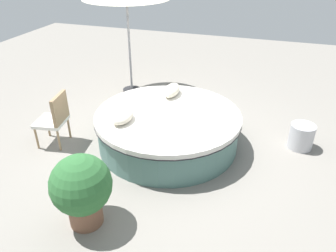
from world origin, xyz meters
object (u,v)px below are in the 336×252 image
(throw_pillow_1, at_px, (123,117))
(patio_chair, at_px, (55,117))
(throw_pillow_0, at_px, (172,90))
(side_table, at_px, (301,136))
(planter, at_px, (82,188))
(round_bed, at_px, (168,129))

(throw_pillow_1, relative_size, patio_chair, 0.52)
(throw_pillow_0, xyz_separation_m, side_table, (-0.12, -2.48, -0.52))
(throw_pillow_1, bearing_deg, planter, -173.55)
(throw_pillow_0, distance_m, throw_pillow_1, 1.34)
(round_bed, bearing_deg, throw_pillow_0, 12.46)
(planter, bearing_deg, throw_pillow_1, 6.45)
(throw_pillow_1, relative_size, planter, 0.49)
(round_bed, relative_size, throw_pillow_0, 4.62)
(side_table, bearing_deg, throw_pillow_0, 87.31)
(patio_chair, bearing_deg, throw_pillow_1, -95.72)
(round_bed, distance_m, patio_chair, 2.02)
(patio_chair, relative_size, planter, 0.95)
(planter, bearing_deg, throw_pillow_0, -5.46)
(throw_pillow_1, relative_size, side_table, 1.10)
(patio_chair, height_order, planter, planter)
(patio_chair, xyz_separation_m, side_table, (1.23, -4.23, -0.33))
(patio_chair, bearing_deg, round_bed, -82.49)
(round_bed, distance_m, side_table, 2.40)
(throw_pillow_1, bearing_deg, throw_pillow_0, -20.20)
(round_bed, xyz_separation_m, side_table, (0.64, -2.31, -0.10))
(throw_pillow_0, xyz_separation_m, planter, (-2.91, 0.28, -0.16))
(patio_chair, distance_m, planter, 2.14)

